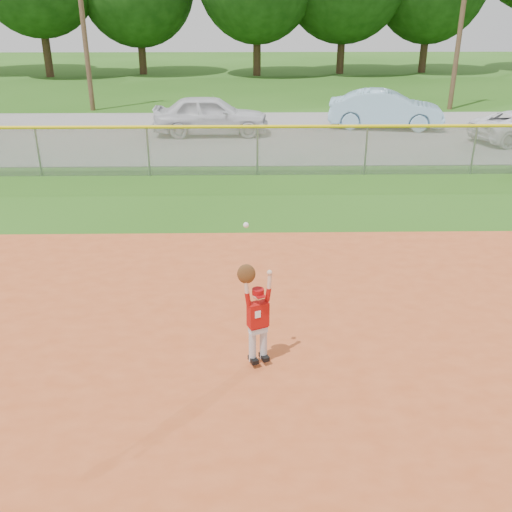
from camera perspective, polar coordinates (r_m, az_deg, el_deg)
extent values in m
plane|color=#255413|center=(8.72, 1.54, -10.04)|extent=(120.00, 120.00, 0.00)
cube|color=slate|center=(23.74, -0.17, 12.07)|extent=(44.00, 10.00, 0.03)
imported|color=silver|center=(23.55, -4.56, 13.88)|extent=(4.62, 1.95, 1.56)
imported|color=#94C2DD|center=(25.41, 12.83, 14.12)|extent=(4.96, 2.49, 1.56)
cube|color=gray|center=(17.72, 0.14, 10.44)|extent=(40.00, 0.03, 1.50)
cylinder|color=yellow|center=(17.56, 0.15, 12.82)|extent=(40.00, 0.10, 0.10)
cylinder|color=gray|center=(18.80, -20.93, 9.67)|extent=(0.06, 0.06, 1.50)
cylinder|color=gray|center=(17.96, -10.72, 10.21)|extent=(0.06, 0.06, 1.50)
cylinder|color=gray|center=(17.72, 0.14, 10.44)|extent=(0.06, 0.06, 1.50)
cylinder|color=gray|center=(18.10, 10.93, 10.30)|extent=(0.06, 0.06, 1.50)
cylinder|color=gray|center=(19.06, 20.93, 9.85)|extent=(0.06, 0.06, 1.50)
cylinder|color=#4C3823|center=(30.21, -17.00, 22.23)|extent=(0.24, 0.24, 9.00)
cylinder|color=#4C3823|center=(31.02, 19.95, 21.90)|extent=(0.24, 0.24, 9.00)
cylinder|color=#422D1C|center=(46.10, -20.26, 19.21)|extent=(0.56, 0.56, 4.43)
cylinder|color=#422D1C|center=(46.14, -11.38, 19.94)|extent=(0.56, 0.56, 4.11)
cylinder|color=#422D1C|center=(44.46, 0.09, 20.59)|extent=(0.56, 0.56, 4.64)
cylinder|color=#422D1C|center=(46.22, 8.55, 20.62)|extent=(0.56, 0.56, 4.89)
cylinder|color=#422D1C|center=(48.32, 16.55, 20.03)|extent=(0.56, 0.56, 4.78)
cylinder|color=silver|center=(8.31, -0.36, -9.03)|extent=(0.14, 0.14, 0.48)
cylinder|color=silver|center=(8.37, 0.74, -8.77)|extent=(0.14, 0.14, 0.48)
cube|color=black|center=(8.40, -0.28, -10.32)|extent=(0.16, 0.22, 0.07)
cube|color=black|center=(8.46, 0.82, -10.05)|extent=(0.16, 0.22, 0.07)
cube|color=silver|center=(8.20, 0.20, -7.31)|extent=(0.28, 0.22, 0.10)
cube|color=maroon|center=(8.17, 0.20, -6.96)|extent=(0.30, 0.23, 0.04)
cube|color=#A60E0B|center=(8.07, 0.20, -5.85)|extent=(0.33, 0.25, 0.37)
cube|color=white|center=(7.97, 0.19, -5.87)|extent=(0.08, 0.04, 0.11)
sphere|color=beige|center=(7.92, 0.20, -3.88)|extent=(0.21, 0.21, 0.16)
cylinder|color=#9B090B|center=(7.90, 0.20, -3.57)|extent=(0.22, 0.22, 0.08)
cube|color=#9B090B|center=(7.85, 0.46, -4.05)|extent=(0.15, 0.14, 0.02)
cylinder|color=#A60E0B|center=(7.88, -0.82, -4.31)|extent=(0.11, 0.10, 0.20)
cylinder|color=beige|center=(7.78, -0.96, -3.02)|extent=(0.09, 0.08, 0.22)
ellipsoid|color=#4C2D14|center=(7.70, -0.97, -1.80)|extent=(0.27, 0.20, 0.29)
sphere|color=white|center=(7.42, -1.01, 3.12)|extent=(0.10, 0.10, 0.07)
cylinder|color=#A60E0B|center=(8.00, 1.22, -3.88)|extent=(0.11, 0.10, 0.20)
cylinder|color=beige|center=(7.91, 1.36, -2.56)|extent=(0.09, 0.08, 0.22)
sphere|color=beige|center=(7.85, 1.36, -1.68)|extent=(0.10, 0.10, 0.08)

